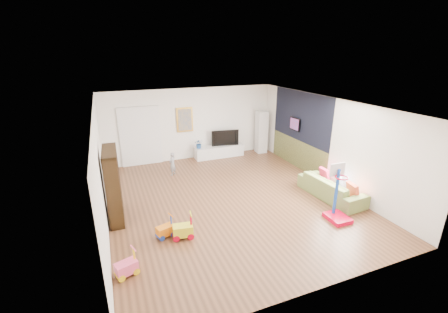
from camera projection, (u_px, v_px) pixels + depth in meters
name	position (u px, v px, depth m)	size (l,w,h in m)	color
floor	(229.00, 199.00, 8.52)	(6.50, 7.50, 0.00)	brown
ceiling	(230.00, 104.00, 7.62)	(6.50, 7.50, 0.00)	white
wall_back	(191.00, 124.00, 11.35)	(6.50, 0.00, 2.70)	white
wall_front	(321.00, 225.00, 4.79)	(6.50, 0.00, 2.70)	beige
wall_left	(100.00, 171.00, 6.93)	(0.00, 7.50, 2.70)	white
wall_right	(327.00, 141.00, 9.22)	(0.00, 7.50, 2.70)	silver
navy_accent	(300.00, 116.00, 10.27)	(0.01, 3.20, 1.70)	black
olive_wainscot	(297.00, 154.00, 10.72)	(0.01, 3.20, 1.00)	brown
doorway	(141.00, 137.00, 10.75)	(1.45, 0.06, 2.10)	white
painting_back	(185.00, 120.00, 11.16)	(0.62, 0.06, 0.92)	gold
artwork_right	(295.00, 124.00, 10.52)	(0.04, 0.56, 0.46)	#7F3F8C
media_console	(219.00, 151.00, 11.82)	(1.94, 0.49, 0.45)	silver
tall_cabinet	(261.00, 132.00, 12.17)	(0.40, 0.40, 1.72)	silver
bookshelf	(113.00, 185.00, 7.28)	(0.32, 1.23, 1.80)	black
sofa	(331.00, 188.00, 8.53)	(2.01, 0.79, 0.59)	olive
basketball_hoop	(341.00, 194.00, 7.23)	(0.50, 0.60, 1.44)	red
ride_on_yellow	(183.00, 226.00, 6.66)	(0.45, 0.28, 0.59)	yellow
ride_on_orange	(165.00, 227.00, 6.71)	(0.38, 0.24, 0.51)	orange
ride_on_pink	(126.00, 263.00, 5.55)	(0.40, 0.25, 0.53)	#FB5583
child	(172.00, 164.00, 10.04)	(0.29, 0.19, 0.79)	slate
tv	(225.00, 137.00, 11.78)	(1.07, 0.14, 0.62)	black
vase_plant	(199.00, 144.00, 11.40)	(0.33, 0.28, 0.37)	navy
pillow_left	(353.00, 190.00, 7.99)	(0.11, 0.40, 0.40)	#C8452A
pillow_center	(339.00, 182.00, 8.53)	(0.09, 0.35, 0.35)	white
pillow_right	(324.00, 174.00, 9.03)	(0.10, 0.37, 0.37)	#C51D48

